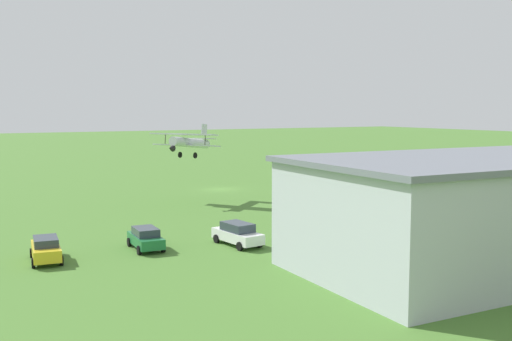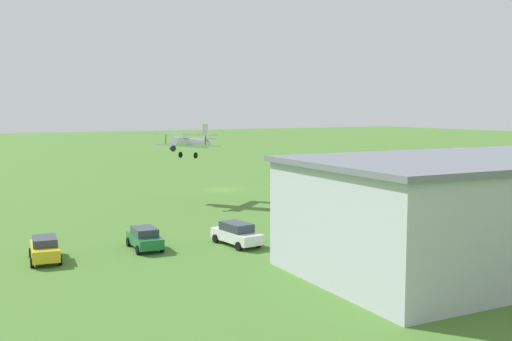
{
  "view_description": "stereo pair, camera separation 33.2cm",
  "coord_description": "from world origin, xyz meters",
  "px_view_note": "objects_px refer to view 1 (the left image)",
  "views": [
    {
      "loc": [
        32.66,
        67.91,
        10.14
      ],
      "look_at": [
        4.81,
        17.82,
        4.24
      ],
      "focal_mm": 42.19,
      "sensor_mm": 36.0,
      "label": 1
    },
    {
      "loc": [
        32.37,
        68.07,
        10.14
      ],
      "look_at": [
        4.81,
        17.82,
        4.24
      ],
      "focal_mm": 42.19,
      "sensor_mm": 36.0,
      "label": 2
    }
  ],
  "objects_px": {
    "biplane": "(189,142)",
    "person_beside_truck": "(411,211)",
    "car_green": "(146,238)",
    "person_by_parked_cars": "(278,231)",
    "hangar": "(484,210)",
    "car_yellow": "(46,249)",
    "person_at_fence_line": "(435,212)",
    "person_near_hangar_door": "(354,211)",
    "car_orange": "(433,207)",
    "car_white": "(238,234)"
  },
  "relations": [
    {
      "from": "person_by_parked_cars",
      "to": "person_at_fence_line",
      "type": "relative_size",
      "value": 0.92
    },
    {
      "from": "car_orange",
      "to": "car_green",
      "type": "xyz_separation_m",
      "value": [
        28.58,
        0.07,
        0.01
      ]
    },
    {
      "from": "car_green",
      "to": "person_at_fence_line",
      "type": "xyz_separation_m",
      "value": [
        -26.06,
        2.55,
        0.07
      ]
    },
    {
      "from": "car_orange",
      "to": "person_near_hangar_door",
      "type": "xyz_separation_m",
      "value": [
        8.32,
        -1.6,
        0.05
      ]
    },
    {
      "from": "car_orange",
      "to": "person_beside_truck",
      "type": "bearing_deg",
      "value": 14.16
    },
    {
      "from": "person_beside_truck",
      "to": "person_by_parked_cars",
      "type": "xyz_separation_m",
      "value": [
        15.01,
        1.43,
        -0.02
      ]
    },
    {
      "from": "biplane",
      "to": "person_beside_truck",
      "type": "height_order",
      "value": "biplane"
    },
    {
      "from": "car_white",
      "to": "person_by_parked_cars",
      "type": "distance_m",
      "value": 3.35
    },
    {
      "from": "biplane",
      "to": "person_by_parked_cars",
      "type": "xyz_separation_m",
      "value": [
        1.53,
        21.09,
        -5.75
      ]
    },
    {
      "from": "car_yellow",
      "to": "person_near_hangar_door",
      "type": "bearing_deg",
      "value": -176.25
    },
    {
      "from": "car_yellow",
      "to": "person_beside_truck",
      "type": "height_order",
      "value": "person_beside_truck"
    },
    {
      "from": "person_at_fence_line",
      "to": "car_orange",
      "type": "bearing_deg",
      "value": -133.9
    },
    {
      "from": "hangar",
      "to": "person_near_hangar_door",
      "type": "bearing_deg",
      "value": -98.28
    },
    {
      "from": "person_near_hangar_door",
      "to": "biplane",
      "type": "bearing_deg",
      "value": -62.32
    },
    {
      "from": "car_green",
      "to": "person_near_hangar_door",
      "type": "height_order",
      "value": "person_near_hangar_door"
    },
    {
      "from": "person_at_fence_line",
      "to": "person_near_hangar_door",
      "type": "distance_m",
      "value": 7.17
    },
    {
      "from": "biplane",
      "to": "person_beside_truck",
      "type": "relative_size",
      "value": 4.5
    },
    {
      "from": "person_near_hangar_door",
      "to": "car_orange",
      "type": "bearing_deg",
      "value": 169.09
    },
    {
      "from": "hangar",
      "to": "car_yellow",
      "type": "bearing_deg",
      "value": -30.6
    },
    {
      "from": "person_near_hangar_door",
      "to": "person_at_fence_line",
      "type": "bearing_deg",
      "value": 143.95
    },
    {
      "from": "person_by_parked_cars",
      "to": "biplane",
      "type": "bearing_deg",
      "value": -94.14
    },
    {
      "from": "person_beside_truck",
      "to": "car_yellow",
      "type": "bearing_deg",
      "value": -1.4
    },
    {
      "from": "person_at_fence_line",
      "to": "car_yellow",
      "type": "bearing_deg",
      "value": -4.22
    },
    {
      "from": "person_near_hangar_door",
      "to": "car_green",
      "type": "bearing_deg",
      "value": 4.72
    },
    {
      "from": "car_white",
      "to": "person_beside_truck",
      "type": "bearing_deg",
      "value": -176.33
    },
    {
      "from": "biplane",
      "to": "car_white",
      "type": "bearing_deg",
      "value": 76.84
    },
    {
      "from": "hangar",
      "to": "car_white",
      "type": "xyz_separation_m",
      "value": [
        11.45,
        -12.72,
        -2.7
      ]
    },
    {
      "from": "hangar",
      "to": "car_white",
      "type": "relative_size",
      "value": 5.29
    },
    {
      "from": "hangar",
      "to": "car_yellow",
      "type": "distance_m",
      "value": 28.96
    },
    {
      "from": "biplane",
      "to": "car_green",
      "type": "relative_size",
      "value": 1.76
    },
    {
      "from": "car_orange",
      "to": "person_at_fence_line",
      "type": "relative_size",
      "value": 2.29
    },
    {
      "from": "car_white",
      "to": "car_yellow",
      "type": "distance_m",
      "value": 13.51
    },
    {
      "from": "car_white",
      "to": "car_green",
      "type": "distance_m",
      "value": 6.74
    },
    {
      "from": "hangar",
      "to": "car_green",
      "type": "distance_m",
      "value": 23.35
    },
    {
      "from": "car_orange",
      "to": "person_near_hangar_door",
      "type": "height_order",
      "value": "person_near_hangar_door"
    },
    {
      "from": "biplane",
      "to": "car_green",
      "type": "distance_m",
      "value": 22.65
    },
    {
      "from": "car_yellow",
      "to": "person_by_parked_cars",
      "type": "bearing_deg",
      "value": 172.48
    },
    {
      "from": "biplane",
      "to": "car_yellow",
      "type": "distance_m",
      "value": 26.87
    },
    {
      "from": "person_near_hangar_door",
      "to": "hangar",
      "type": "bearing_deg",
      "value": 81.72
    },
    {
      "from": "car_white",
      "to": "person_near_hangar_door",
      "type": "height_order",
      "value": "person_near_hangar_door"
    },
    {
      "from": "person_at_fence_line",
      "to": "person_near_hangar_door",
      "type": "bearing_deg",
      "value": -36.05
    },
    {
      "from": "car_green",
      "to": "person_beside_truck",
      "type": "relative_size",
      "value": 2.56
    },
    {
      "from": "hangar",
      "to": "person_by_parked_cars",
      "type": "relative_size",
      "value": 15.44
    },
    {
      "from": "biplane",
      "to": "car_green",
      "type": "bearing_deg",
      "value": 58.99
    },
    {
      "from": "car_green",
      "to": "person_by_parked_cars",
      "type": "relative_size",
      "value": 2.63
    },
    {
      "from": "person_near_hangar_door",
      "to": "person_by_parked_cars",
      "type": "bearing_deg",
      "value": 20.8
    },
    {
      "from": "car_orange",
      "to": "car_white",
      "type": "distance_m",
      "value": 22.26
    },
    {
      "from": "hangar",
      "to": "person_by_parked_cars",
      "type": "bearing_deg",
      "value": -56.99
    },
    {
      "from": "person_by_parked_cars",
      "to": "person_at_fence_line",
      "type": "xyz_separation_m",
      "value": [
        -16.3,
        0.23,
        0.08
      ]
    },
    {
      "from": "car_yellow",
      "to": "person_at_fence_line",
      "type": "distance_m",
      "value": 33.1
    }
  ]
}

